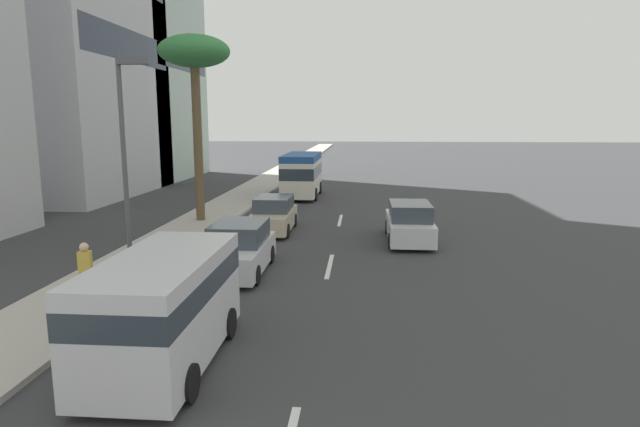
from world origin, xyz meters
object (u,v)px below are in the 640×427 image
object	(u,v)px
minibus_fourth	(302,173)
car_third	(409,223)
palm_tree	(194,58)
pedestrian_near_lamp	(86,272)
van_second	(164,303)
car_lead	(239,249)
street_lamp	(127,148)
car_fifth	(274,215)

from	to	relation	value
minibus_fourth	car_third	bearing A→B (deg)	25.05
palm_tree	pedestrian_near_lamp	bearing A→B (deg)	-176.14
van_second	minibus_fourth	size ratio (longest dim) A/B	0.78
car_lead	street_lamp	size ratio (longest dim) A/B	0.63
van_second	street_lamp	distance (m)	6.11
car_lead	van_second	bearing A→B (deg)	0.54
car_fifth	pedestrian_near_lamp	world-z (taller)	pedestrian_near_lamp
car_lead	van_second	world-z (taller)	van_second
car_lead	car_fifth	xyz separation A→B (m)	(6.78, -0.05, -0.03)
van_second	street_lamp	size ratio (longest dim) A/B	0.72
car_lead	pedestrian_near_lamp	bearing A→B (deg)	-37.08
car_third	palm_tree	size ratio (longest dim) A/B	0.51
car_third	street_lamp	world-z (taller)	street_lamp
car_third	street_lamp	xyz separation A→B (m)	(-7.51, 8.81, 3.53)
minibus_fourth	pedestrian_near_lamp	size ratio (longest dim) A/B	3.48
car_fifth	car_third	bearing A→B (deg)	75.40
street_lamp	car_fifth	bearing A→B (deg)	-16.42
van_second	pedestrian_near_lamp	xyz separation A→B (m)	(2.77, 3.21, -0.20)
minibus_fourth	pedestrian_near_lamp	bearing A→B (deg)	-8.14
palm_tree	street_lamp	bearing A→B (deg)	-172.85
car_fifth	palm_tree	xyz separation A→B (m)	(1.84, 4.06, 7.32)
minibus_fourth	car_fifth	xyz separation A→B (m)	(-11.49, 0.02, -0.83)
minibus_fourth	palm_tree	xyz separation A→B (m)	(-9.65, 4.07, 6.48)
palm_tree	car_lead	bearing A→B (deg)	-155.08
minibus_fourth	van_second	bearing A→B (deg)	-0.00
pedestrian_near_lamp	palm_tree	xyz separation A→B (m)	(12.77, 0.86, 6.94)
van_second	street_lamp	bearing A→B (deg)	-149.63
minibus_fourth	car_fifth	world-z (taller)	minibus_fourth
car_lead	car_fifth	size ratio (longest dim) A/B	1.02
pedestrian_near_lamp	street_lamp	bearing A→B (deg)	64.24
minibus_fourth	street_lamp	distance (m)	20.95
pedestrian_near_lamp	palm_tree	world-z (taller)	palm_tree
minibus_fourth	pedestrian_near_lamp	xyz separation A→B (m)	(-22.42, 3.21, -0.45)
pedestrian_near_lamp	car_fifth	bearing A→B (deg)	63.51
van_second	car_fifth	size ratio (longest dim) A/B	1.16
car_third	minibus_fourth	bearing A→B (deg)	25.05
pedestrian_near_lamp	car_lead	bearing A→B (deg)	42.70
street_lamp	van_second	bearing A→B (deg)	-149.63
minibus_fourth	car_fifth	distance (m)	11.52
van_second	pedestrian_near_lamp	size ratio (longest dim) A/B	2.72
palm_tree	car_third	bearing A→B (deg)	-108.63
car_third	palm_tree	world-z (taller)	palm_tree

